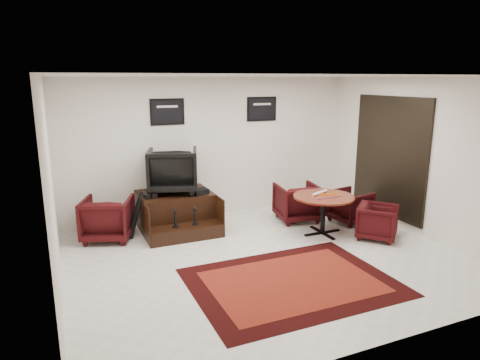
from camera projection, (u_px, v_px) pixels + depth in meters
name	position (u px, v px, depth m)	size (l,w,h in m)	color
ground	(267.00, 258.00, 6.74)	(6.00, 6.00, 0.00)	silver
room_shell	(289.00, 144.00, 6.60)	(6.02, 5.02, 2.81)	white
area_rug	(292.00, 282.00, 5.95)	(2.77, 2.08, 0.01)	black
shine_podium	(176.00, 213.00, 8.01)	(1.34, 1.37, 0.69)	black
shine_chair	(173.00, 168.00, 7.95)	(0.89, 0.83, 0.92)	black
shoes_pair	(150.00, 195.00, 7.65)	(0.22, 0.26, 0.09)	black
polish_kit	(200.00, 192.00, 7.88)	(0.28, 0.19, 0.10)	black
umbrella_black	(136.00, 215.00, 7.52)	(0.31, 0.12, 0.84)	black
umbrella_hooked	(135.00, 213.00, 7.62)	(0.32, 0.12, 0.85)	black
armchair_side	(108.00, 216.00, 7.47)	(0.81, 0.76, 0.83)	black
meeting_table	(324.00, 201.00, 7.68)	(1.10, 1.10, 0.72)	#431409
table_chair_back	(297.00, 200.00, 8.49)	(0.79, 0.74, 0.81)	black
table_chair_window	(350.00, 205.00, 8.41)	(0.68, 0.64, 0.70)	black
table_chair_corner	(378.00, 220.00, 7.52)	(0.65, 0.61, 0.67)	black
paper_roll	(320.00, 193.00, 7.77)	(0.05, 0.05, 0.42)	silver
table_clutter	(328.00, 195.00, 7.68)	(0.57, 0.33, 0.01)	orange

